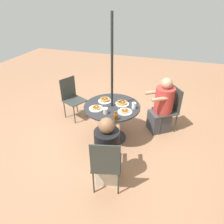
# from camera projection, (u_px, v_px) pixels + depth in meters

# --- Properties ---
(ground_plane) EXTENTS (12.00, 12.00, 0.00)m
(ground_plane) POSITION_uv_depth(u_px,v_px,m) (112.00, 137.00, 4.11)
(ground_plane) COLOR #9E7051
(patio_table) EXTENTS (1.06, 1.06, 0.74)m
(patio_table) POSITION_uv_depth(u_px,v_px,m) (112.00, 113.00, 3.81)
(patio_table) COLOR #28282B
(patio_table) RESTS_ON ground
(umbrella_pole) EXTENTS (0.04, 0.04, 2.34)m
(umbrella_pole) POSITION_uv_depth(u_px,v_px,m) (112.00, 85.00, 3.51)
(umbrella_pole) COLOR black
(umbrella_pole) RESTS_ON ground
(patio_chair_north) EXTENTS (0.56, 0.56, 0.94)m
(patio_chair_north) POSITION_uv_depth(u_px,v_px,m) (72.00, 96.00, 4.55)
(patio_chair_north) COLOR #333833
(patio_chair_north) RESTS_ON ground
(patio_chair_east) EXTENTS (0.51, 0.51, 0.94)m
(patio_chair_east) POSITION_uv_depth(u_px,v_px,m) (106.00, 163.00, 2.78)
(patio_chair_east) COLOR #333833
(patio_chair_east) RESTS_ON ground
(diner_east) EXTENTS (0.54, 0.45, 1.17)m
(diner_east) POSITION_uv_depth(u_px,v_px,m) (107.00, 154.00, 2.93)
(diner_east) COLOR beige
(diner_east) RESTS_ON ground
(patio_chair_south) EXTENTS (0.59, 0.59, 0.94)m
(patio_chair_south) POSITION_uv_depth(u_px,v_px,m) (170.00, 107.00, 4.13)
(patio_chair_south) COLOR #333833
(patio_chair_south) RESTS_ON ground
(diner_south) EXTENTS (0.58, 0.62, 1.18)m
(diner_south) POSITION_uv_depth(u_px,v_px,m) (162.00, 108.00, 4.08)
(diner_south) COLOR #3D3D42
(diner_south) RESTS_ON ground
(pancake_plate_a) EXTENTS (0.26, 0.26, 0.05)m
(pancake_plate_a) POSITION_uv_depth(u_px,v_px,m) (125.00, 111.00, 3.53)
(pancake_plate_a) COLOR white
(pancake_plate_a) RESTS_ON patio_table
(pancake_plate_b) EXTENTS (0.26, 0.26, 0.05)m
(pancake_plate_b) POSITION_uv_depth(u_px,v_px,m) (96.00, 108.00, 3.62)
(pancake_plate_b) COLOR white
(pancake_plate_b) RESTS_ON patio_table
(pancake_plate_c) EXTENTS (0.26, 0.26, 0.06)m
(pancake_plate_c) POSITION_uv_depth(u_px,v_px,m) (122.00, 103.00, 3.77)
(pancake_plate_c) COLOR white
(pancake_plate_c) RESTS_ON patio_table
(pancake_plate_d) EXTENTS (0.26, 0.26, 0.07)m
(pancake_plate_d) POSITION_uv_depth(u_px,v_px,m) (105.00, 100.00, 3.87)
(pancake_plate_d) COLOR white
(pancake_plate_d) RESTS_ON patio_table
(syrup_bottle) EXTENTS (0.10, 0.07, 0.16)m
(syrup_bottle) POSITION_uv_depth(u_px,v_px,m) (115.00, 117.00, 3.30)
(syrup_bottle) COLOR brown
(syrup_bottle) RESTS_ON patio_table
(coffee_cup) EXTENTS (0.08, 0.08, 0.11)m
(coffee_cup) POSITION_uv_depth(u_px,v_px,m) (105.00, 111.00, 3.47)
(coffee_cup) COLOR beige
(coffee_cup) RESTS_ON patio_table
(drinking_glass_a) EXTENTS (0.08, 0.08, 0.12)m
(drinking_glass_a) POSITION_uv_depth(u_px,v_px,m) (134.00, 106.00, 3.61)
(drinking_glass_a) COLOR silver
(drinking_glass_a) RESTS_ON patio_table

